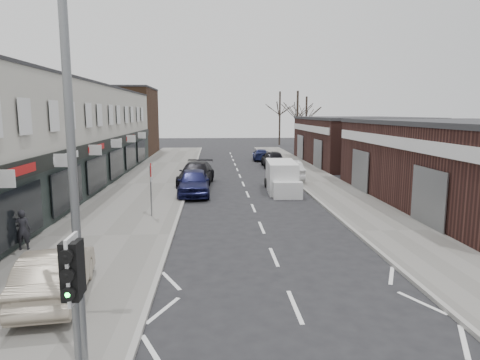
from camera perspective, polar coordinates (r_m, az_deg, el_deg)
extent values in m
plane|color=black|center=(10.30, 9.55, -21.09)|extent=(160.00, 160.00, 0.00)
cube|color=slate|center=(31.43, -11.94, -0.54)|extent=(5.50, 64.00, 0.12)
cube|color=slate|center=(32.08, 10.73, -0.32)|extent=(3.50, 64.00, 0.12)
cube|color=beige|center=(30.42, -25.58, 5.09)|extent=(8.00, 41.00, 7.10)
cube|color=#442D1D|center=(54.88, -15.63, 7.43)|extent=(8.00, 10.00, 8.00)
cube|color=#3D201C|center=(27.14, 29.13, 1.71)|extent=(10.00, 18.00, 4.50)
cube|color=#3D201C|center=(45.21, 15.41, 4.97)|extent=(10.00, 16.00, 4.50)
cylinder|color=slate|center=(7.88, -20.93, -18.20)|extent=(0.12, 0.12, 3.00)
cube|color=silver|center=(7.47, -21.39, -10.98)|extent=(0.05, 0.55, 1.10)
cube|color=black|center=(7.36, -21.68, -11.29)|extent=(0.28, 0.22, 0.95)
sphere|color=#0CE533|center=(7.36, -21.83, -13.80)|extent=(0.18, 0.18, 0.18)
cube|color=black|center=(7.57, -21.11, -10.68)|extent=(0.26, 0.20, 0.90)
cylinder|color=slate|center=(8.34, -21.42, 1.33)|extent=(0.16, 0.16, 8.00)
cylinder|color=slate|center=(21.24, -11.79, -1.46)|extent=(0.07, 0.07, 2.50)
cube|color=white|center=(21.13, -11.71, 0.14)|extent=(0.04, 0.45, 0.25)
cube|color=white|center=(28.33, 5.52, 0.49)|extent=(2.05, 4.43, 1.98)
cube|color=white|center=(25.93, 6.38, -1.38)|extent=(1.79, 0.86, 1.04)
cylinder|color=black|center=(26.84, 4.31, -1.39)|extent=(0.21, 0.66, 0.66)
cylinder|color=black|center=(27.11, 7.68, -1.35)|extent=(0.21, 0.66, 0.66)
cylinder|color=black|center=(29.80, 3.52, -0.35)|extent=(0.21, 0.66, 0.66)
cylinder|color=black|center=(30.04, 6.57, -0.32)|extent=(0.21, 0.66, 0.66)
imported|color=#A09380|center=(12.90, -23.34, -11.38)|extent=(2.00, 4.37, 1.39)
imported|color=black|center=(17.76, -27.00, -5.94)|extent=(0.60, 0.44, 1.51)
imported|color=#141640|center=(27.00, -6.18, -0.29)|extent=(2.05, 4.89, 1.65)
imported|color=black|center=(30.86, -5.86, 0.84)|extent=(2.75, 5.76, 1.62)
imported|color=silver|center=(32.92, 6.35, 1.30)|extent=(1.87, 4.84, 1.57)
imported|color=black|center=(41.02, 4.38, 2.86)|extent=(1.95, 4.74, 1.61)
imported|color=#161C45|center=(46.85, 2.79, 3.39)|extent=(1.99, 4.31, 1.22)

